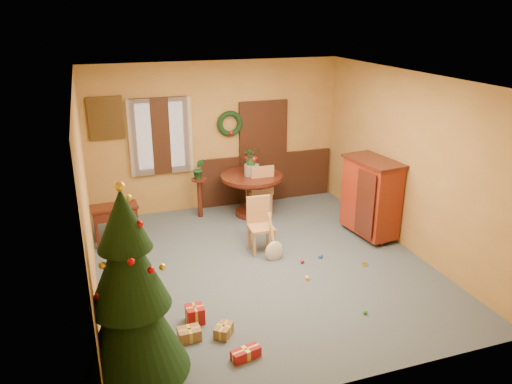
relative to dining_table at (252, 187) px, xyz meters
name	(u,v)px	position (x,y,z in m)	size (l,w,h in m)	color
room_envelope	(228,152)	(-0.28, 0.66, 0.54)	(5.50, 5.50, 5.50)	#3D4A58
dining_table	(252,187)	(0.00, 0.00, 0.00)	(1.19, 1.19, 0.82)	#33110B
urn	(252,170)	(0.00, 0.00, 0.35)	(0.29, 0.29, 0.21)	slate
centerpiece_plant	(252,155)	(0.00, 0.00, 0.64)	(0.33, 0.28, 0.36)	#1E4C23
chair_near	(260,222)	(-0.34, -1.47, -0.08)	(0.42, 0.42, 0.92)	olive
chair_far	(260,188)	(0.15, -0.08, -0.02)	(0.45, 0.45, 1.03)	olive
guitar	(274,239)	(-0.25, -1.90, -0.21)	(0.31, 0.15, 0.73)	beige
plant_stand	(200,193)	(-0.97, 0.23, -0.09)	(0.30, 0.30, 0.77)	#33110B
stand_plant	(199,169)	(-0.97, 0.23, 0.40)	(0.22, 0.18, 0.40)	#19471E
christmas_tree	(130,296)	(-2.63, -4.09, 0.53)	(1.12, 1.12, 2.31)	#382111
writing_desk	(115,215)	(-2.59, -0.42, -0.06)	(0.79, 0.42, 0.68)	#33110B
sideboard	(371,196)	(1.67, -1.57, 0.18)	(0.70, 1.16, 1.41)	#551A09
gift_a	(189,334)	(-1.96, -3.49, -0.50)	(0.28, 0.21, 0.15)	brown
gift_b	(195,314)	(-1.82, -3.16, -0.46)	(0.23, 0.23, 0.23)	maroon
gift_c	(224,330)	(-1.54, -3.55, -0.50)	(0.30, 0.31, 0.14)	brown
gift_d	(246,353)	(-1.41, -4.05, -0.51)	(0.37, 0.22, 0.12)	maroon
toy_a	(320,257)	(0.48, -2.09, -0.55)	(0.08, 0.05, 0.05)	#275BAA
toy_b	(365,312)	(0.35, -3.72, -0.54)	(0.06, 0.06, 0.06)	green
toy_c	(307,278)	(-0.01, -2.66, -0.55)	(0.08, 0.05, 0.05)	gold
toy_d	(302,262)	(0.13, -2.16, -0.54)	(0.06, 0.06, 0.06)	#B30B13
toy_e	(365,264)	(1.02, -2.55, -0.55)	(0.08, 0.05, 0.05)	yellow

